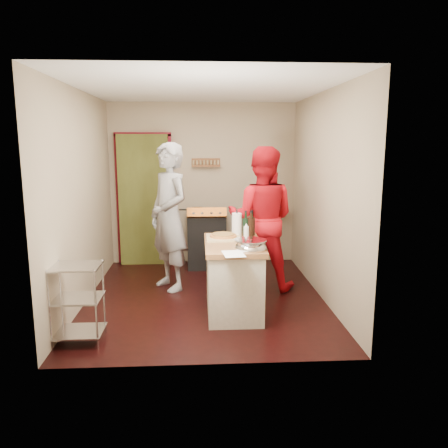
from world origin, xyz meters
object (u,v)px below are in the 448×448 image
Objects in this scene: wire_shelving at (77,299)px; stove at (207,239)px; person_stripe at (169,217)px; person_red at (261,219)px; island at (234,275)px.

stove is at bearing 63.15° from wire_shelving.
person_stripe reaches higher than stove.
person_red is (1.24, -0.03, -0.03)m from person_stripe.
wire_shelving is 0.41× the size of person_stripe.
stove is 1.27m from person_stripe.
person_stripe reaches higher than island.
island reaches higher than stove.
stove is 0.81× the size of island.
wire_shelving is at bearing -61.44° from person_stripe.
person_stripe reaches higher than wire_shelving.
stove is 1.26× the size of wire_shelving.
person_stripe is (-0.52, -1.03, 0.54)m from stove.
wire_shelving is (-1.33, -2.62, -0.01)m from stove.
person_stripe is (-0.80, 0.89, 0.54)m from island.
stove is 0.51× the size of person_stripe.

